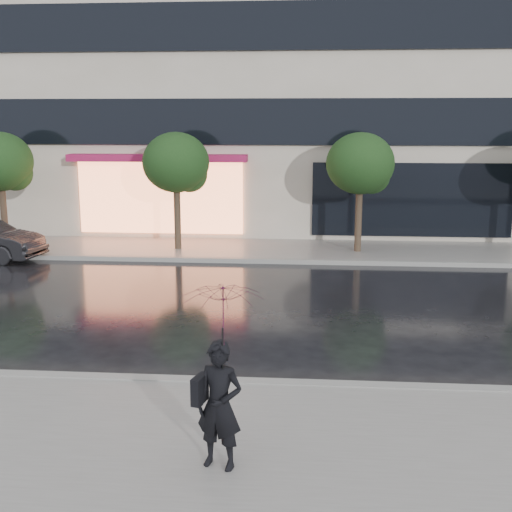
# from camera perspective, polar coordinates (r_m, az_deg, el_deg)

# --- Properties ---
(ground) EXTENTS (120.00, 120.00, 0.00)m
(ground) POSITION_cam_1_polar(r_m,az_deg,el_deg) (11.86, -2.10, -9.65)
(ground) COLOR black
(ground) RESTS_ON ground
(sidewalk_near) EXTENTS (60.00, 4.50, 0.12)m
(sidewalk_near) POSITION_cam_1_polar(r_m,az_deg,el_deg) (8.92, -4.61, -16.99)
(sidewalk_near) COLOR slate
(sidewalk_near) RESTS_ON ground
(sidewalk_far) EXTENTS (60.00, 3.50, 0.12)m
(sidewalk_far) POSITION_cam_1_polar(r_m,az_deg,el_deg) (21.67, 1.01, 0.54)
(sidewalk_far) COLOR slate
(sidewalk_far) RESTS_ON ground
(curb_near) EXTENTS (60.00, 0.25, 0.14)m
(curb_near) POSITION_cam_1_polar(r_m,az_deg,el_deg) (10.91, -2.72, -11.24)
(curb_near) COLOR gray
(curb_near) RESTS_ON ground
(curb_far) EXTENTS (60.00, 0.25, 0.14)m
(curb_far) POSITION_cam_1_polar(r_m,az_deg,el_deg) (19.96, 0.70, -0.43)
(curb_far) COLOR gray
(curb_far) RESTS_ON ground
(office_building) EXTENTS (30.00, 12.76, 18.00)m
(office_building) POSITION_cam_1_polar(r_m,az_deg,el_deg) (29.31, 2.08, 21.11)
(office_building) COLOR beige
(office_building) RESTS_ON ground
(tree_far_west) EXTENTS (2.20, 2.20, 3.99)m
(tree_far_west) POSITION_cam_1_polar(r_m,az_deg,el_deg) (23.38, -21.64, 7.63)
(tree_far_west) COLOR #33261C
(tree_far_west) RESTS_ON ground
(tree_mid_west) EXTENTS (2.20, 2.20, 3.99)m
(tree_mid_west) POSITION_cam_1_polar(r_m,az_deg,el_deg) (21.44, -6.94, 8.06)
(tree_mid_west) COLOR #33261C
(tree_mid_west) RESTS_ON ground
(tree_mid_east) EXTENTS (2.20, 2.20, 3.99)m
(tree_mid_east) POSITION_cam_1_polar(r_m,az_deg,el_deg) (21.10, 9.41, 7.92)
(tree_mid_east) COLOR #33261C
(tree_mid_east) RESTS_ON ground
(pedestrian_with_umbrella) EXTENTS (1.21, 1.23, 2.37)m
(pedestrian_with_umbrella) POSITION_cam_1_polar(r_m,az_deg,el_deg) (7.80, -3.09, -8.09)
(pedestrian_with_umbrella) COLOR black
(pedestrian_with_umbrella) RESTS_ON sidewalk_near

